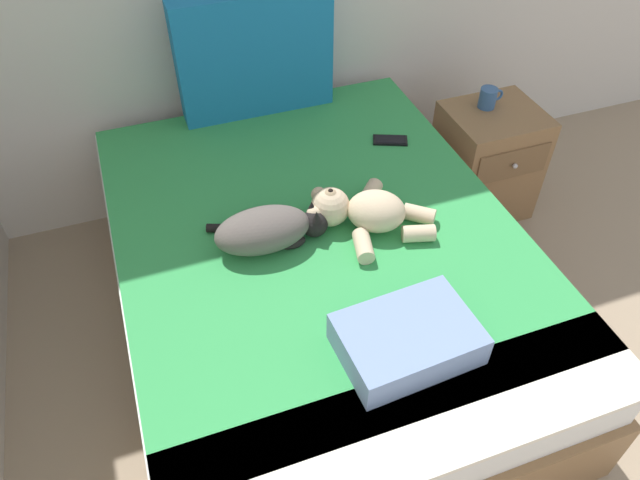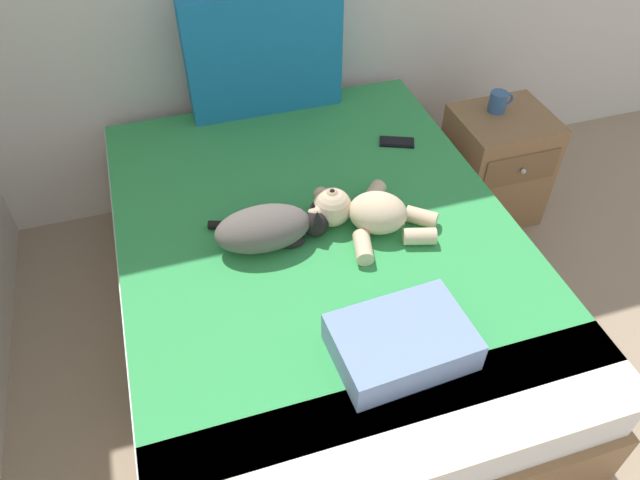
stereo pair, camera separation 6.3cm
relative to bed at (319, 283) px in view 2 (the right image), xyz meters
name	(u,v)px [view 2 (the right image)]	position (x,y,z in m)	size (l,w,h in m)	color
ground_plane	(637,464)	(0.90, -0.93, -0.28)	(10.87, 10.87, 0.00)	gray
bed	(319,283)	(0.00, 0.00, 0.00)	(1.49, 1.94, 0.57)	olive
patterned_cushion	(264,53)	(0.02, 0.88, 0.56)	(0.68, 0.14, 0.54)	#1972AD
cat	(268,228)	(-0.19, 0.00, 0.36)	(0.42, 0.25, 0.15)	#59514C
teddy_bear	(364,212)	(0.17, -0.02, 0.35)	(0.47, 0.39, 0.16)	beige
cell_phone	(397,142)	(0.49, 0.43, 0.29)	(0.16, 0.12, 0.01)	black
throw_pillow	(401,342)	(0.07, -0.58, 0.34)	(0.40, 0.28, 0.11)	#728CB7
nightstand	(495,166)	(1.05, 0.47, 0.00)	(0.44, 0.41, 0.56)	olive
mug	(498,102)	(1.03, 0.54, 0.33)	(0.12, 0.08, 0.09)	#33598C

